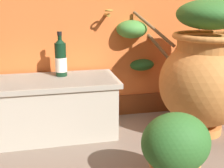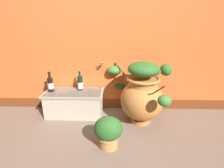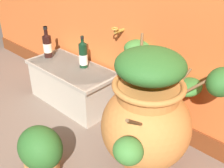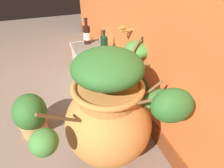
{
  "view_description": "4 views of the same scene",
  "coord_description": "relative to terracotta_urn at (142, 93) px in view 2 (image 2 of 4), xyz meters",
  "views": [
    {
      "loc": [
        -0.45,
        -0.87,
        0.83
      ],
      "look_at": [
        -0.08,
        0.77,
        0.34
      ],
      "focal_mm": 46.15,
      "sensor_mm": 36.0,
      "label": 1
    },
    {
      "loc": [
        0.16,
        -1.32,
        1.27
      ],
      "look_at": [
        0.1,
        0.81,
        0.51
      ],
      "focal_mm": 26.51,
      "sensor_mm": 36.0,
      "label": 2
    },
    {
      "loc": [
        1.27,
        -0.43,
        1.39
      ],
      "look_at": [
        0.08,
        0.83,
        0.42
      ],
      "focal_mm": 43.14,
      "sensor_mm": 36.0,
      "label": 3
    },
    {
      "loc": [
        1.38,
        0.41,
        1.27
      ],
      "look_at": [
        0.1,
        0.87,
        0.35
      ],
      "focal_mm": 31.27,
      "sensor_mm": 36.0,
      "label": 4
    }
  ],
  "objects": [
    {
      "name": "terracotta_urn",
      "position": [
        0.0,
        0.0,
        0.0
      ],
      "size": [
        0.89,
        1.03,
        0.84
      ],
      "color": "#CC7F3D",
      "rests_on": "ground_plane"
    },
    {
      "name": "potted_shrub",
      "position": [
        -0.42,
        -0.53,
        -0.23
      ],
      "size": [
        0.31,
        0.26,
        0.36
      ],
      "color": "#D68E4C",
      "rests_on": "ground_plane"
    },
    {
      "name": "stone_ledge",
      "position": [
        -0.95,
        0.16,
        -0.22
      ],
      "size": [
        0.85,
        0.4,
        0.36
      ],
      "color": "beige",
      "rests_on": "ground_plane"
    },
    {
      "name": "wine_bottle_middle",
      "position": [
        -0.87,
        0.24,
        0.06
      ],
      "size": [
        0.07,
        0.07,
        0.28
      ],
      "color": "black",
      "rests_on": "stone_ledge"
    },
    {
      "name": "back_wall",
      "position": [
        -0.5,
        0.48,
        0.88
      ],
      "size": [
        4.4,
        0.33,
        2.6
      ],
      "color": "#D6662D",
      "rests_on": "ground_plane"
    },
    {
      "name": "ground_plane",
      "position": [
        -0.5,
        -0.72,
        -0.41
      ],
      "size": [
        7.0,
        7.0,
        0.0
      ],
      "primitive_type": "plane",
      "color": "#7A6656"
    },
    {
      "name": "wine_bottle_left",
      "position": [
        -1.28,
        0.16,
        0.07
      ],
      "size": [
        0.08,
        0.08,
        0.29
      ],
      "color": "black",
      "rests_on": "stone_ledge"
    }
  ]
}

